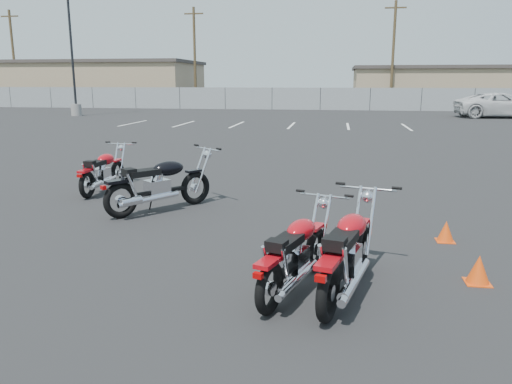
# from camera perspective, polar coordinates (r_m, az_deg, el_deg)

# --- Properties ---
(ground) EXTENTS (120.00, 120.00, 0.00)m
(ground) POSITION_cam_1_polar(r_m,az_deg,el_deg) (7.46, -2.26, -5.82)
(ground) COLOR black
(ground) RESTS_ON ground
(motorcycle_front_red) EXTENTS (0.77, 1.99, 0.97)m
(motorcycle_front_red) POSITION_cam_1_polar(r_m,az_deg,el_deg) (11.28, -17.09, 2.28)
(motorcycle_front_red) COLOR black
(motorcycle_front_red) RESTS_ON ground
(motorcycle_second_black) EXTENTS (1.80, 2.01, 1.12)m
(motorcycle_second_black) POSITION_cam_1_polar(r_m,az_deg,el_deg) (9.29, -10.97, 0.90)
(motorcycle_second_black) COLOR black
(motorcycle_second_black) RESTS_ON ground
(motorcycle_third_red) EXTENTS (1.01, 1.96, 0.97)m
(motorcycle_third_red) POSITION_cam_1_polar(r_m,az_deg,el_deg) (5.71, 4.55, -7.05)
(motorcycle_third_red) COLOR black
(motorcycle_third_red) RESTS_ON ground
(motorcycle_rear_red) EXTENTS (1.01, 2.17, 1.07)m
(motorcycle_rear_red) POSITION_cam_1_polar(r_m,az_deg,el_deg) (5.68, 10.43, -6.84)
(motorcycle_rear_red) COLOR black
(motorcycle_rear_red) RESTS_ON ground
(training_cone_near) EXTENTS (0.26, 0.26, 0.31)m
(training_cone_near) POSITION_cam_1_polar(r_m,az_deg,el_deg) (8.00, 20.87, -4.21)
(training_cone_near) COLOR #F0480C
(training_cone_near) RESTS_ON ground
(training_cone_far) EXTENTS (0.29, 0.29, 0.34)m
(training_cone_far) POSITION_cam_1_polar(r_m,az_deg,el_deg) (6.54, 24.09, -8.07)
(training_cone_far) COLOR #F0480C
(training_cone_far) RESTS_ON ground
(light_pole_west) EXTENTS (0.80, 0.70, 11.53)m
(light_pole_west) POSITION_cam_1_polar(r_m,az_deg,el_deg) (36.75, -20.17, 13.02)
(light_pole_west) COLOR gray
(light_pole_west) RESTS_ON ground
(chainlink_fence) EXTENTS (80.06, 0.06, 1.80)m
(chainlink_fence) POSITION_cam_1_polar(r_m,az_deg,el_deg) (41.98, 7.36, 10.52)
(chainlink_fence) COLOR gray
(chainlink_fence) RESTS_ON ground
(tan_building_west) EXTENTS (18.40, 10.40, 4.30)m
(tan_building_west) POSITION_cam_1_polar(r_m,az_deg,el_deg) (54.25, -16.76, 11.88)
(tan_building_west) COLOR #9C8664
(tan_building_west) RESTS_ON ground
(tan_building_east) EXTENTS (14.40, 9.40, 3.70)m
(tan_building_east) POSITION_cam_1_polar(r_m,az_deg,el_deg) (51.65, 19.13, 11.38)
(tan_building_east) COLOR #9C8664
(tan_building_east) RESTS_ON ground
(utility_pole_a) EXTENTS (1.80, 0.24, 9.00)m
(utility_pole_a) POSITION_cam_1_polar(r_m,az_deg,el_deg) (55.70, -25.97, 13.77)
(utility_pole_a) COLOR #41321E
(utility_pole_a) RESTS_ON ground
(utility_pole_b) EXTENTS (1.80, 0.24, 9.00)m
(utility_pole_b) POSITION_cam_1_polar(r_m,az_deg,el_deg) (48.87, -7.01, 15.25)
(utility_pole_b) COLOR #41321E
(utility_pole_b) RESTS_ON ground
(utility_pole_c) EXTENTS (1.80, 0.24, 9.00)m
(utility_pole_c) POSITION_cam_1_polar(r_m,az_deg,el_deg) (46.22, 15.40, 15.06)
(utility_pole_c) COLOR #41321E
(utility_pole_c) RESTS_ON ground
(parking_line_stripes) EXTENTS (15.12, 4.00, 0.01)m
(parking_line_stripes) POSITION_cam_1_polar(r_m,az_deg,el_deg) (27.32, 0.91, 7.66)
(parking_line_stripes) COLOR silver
(parking_line_stripes) RESTS_ON ground
(white_van) EXTENTS (3.01, 6.77, 2.52)m
(white_van) POSITION_cam_1_polar(r_m,az_deg,el_deg) (36.55, 26.36, 9.60)
(white_van) COLOR silver
(white_van) RESTS_ON ground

